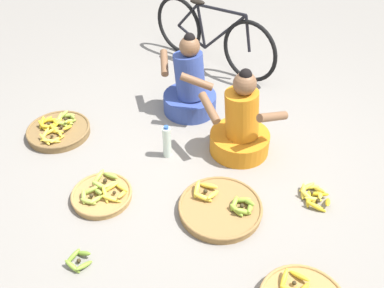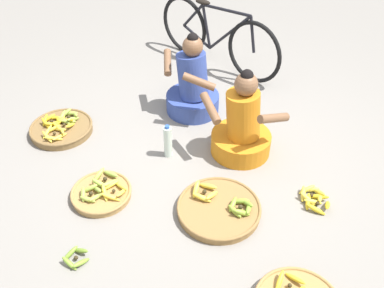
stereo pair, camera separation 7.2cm
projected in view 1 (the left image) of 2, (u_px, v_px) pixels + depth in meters
The scene contains 10 objects.
ground_plane at pixel (203, 162), 3.58m from camera, with size 10.00×10.00×0.00m, color gray.
vendor_woman_front at pixel (241, 127), 3.54m from camera, with size 0.74×0.54×0.81m.
vendor_woman_behind at pixel (189, 88), 4.01m from camera, with size 0.70×0.53×0.82m.
bicycle_leaning at pixel (212, 36), 4.68m from camera, with size 1.67×0.42×0.73m.
banana_basket_near_bicycle at pixel (221, 207), 3.13m from camera, with size 0.63×0.63×0.14m.
banana_basket_back_right at pixel (59, 130), 3.85m from camera, with size 0.58×0.58×0.15m.
banana_basket_front_right at pixel (102, 194), 3.23m from camera, with size 0.47×0.47×0.13m.
loose_bananas_near_vendor at pixel (78, 260), 2.78m from camera, with size 0.17×0.16×0.08m.
loose_bananas_mid_right at pixel (314, 195), 3.24m from camera, with size 0.28×0.27×0.10m.
water_bottle at pixel (167, 142), 3.55m from camera, with size 0.07×0.07×0.32m.
Camera 1 is at (1.18, -2.39, 2.40)m, focal length 38.99 mm.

